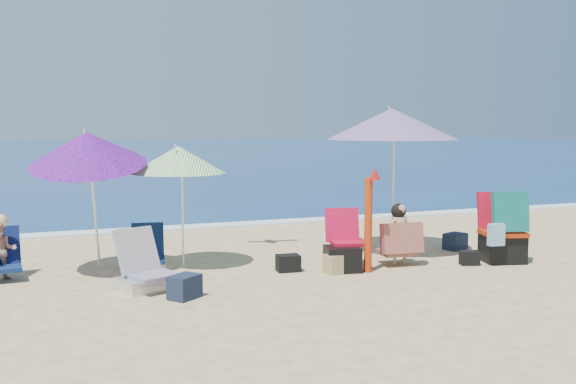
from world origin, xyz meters
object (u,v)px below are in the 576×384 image
object	(u,v)px
camp_chair_left	(343,252)
camp_chair_right	(503,236)
chair_navy	(148,258)
chair_rainbow	(143,274)
umbrella_blue	(87,148)
umbrella_turquoise	(392,124)
furled_umbrella	(369,215)
person_center	(400,236)
umbrella_striped	(178,160)
person_left	(1,250)

from	to	relation	value
camp_chair_left	camp_chair_right	xyz separation A→B (m)	(2.45, -0.37, 0.14)
chair_navy	chair_rainbow	size ratio (longest dim) A/B	0.79
chair_rainbow	camp_chair_right	bearing A→B (deg)	-2.83
umbrella_blue	umbrella_turquoise	bearing A→B (deg)	-1.86
furled_umbrella	person_center	xyz separation A→B (m)	(0.62, 0.22, -0.36)
umbrella_turquoise	furled_umbrella	xyz separation A→B (m)	(-0.89, -0.99, -1.25)
umbrella_striped	chair_rainbow	size ratio (longest dim) A/B	2.14
chair_rainbow	camp_chair_right	xyz separation A→B (m)	(5.25, -0.26, 0.19)
camp_chair_left	person_left	distance (m)	4.60
furled_umbrella	umbrella_turquoise	bearing A→B (deg)	47.87
umbrella_turquoise	camp_chair_right	bearing A→B (deg)	-40.95
umbrella_striped	person_center	size ratio (longest dim) A/B	1.96
umbrella_striped	chair_rainbow	bearing A→B (deg)	-122.76
umbrella_striped	furled_umbrella	distance (m)	2.78
umbrella_blue	chair_navy	xyz separation A→B (m)	(0.78, 0.08, -1.56)
umbrella_blue	chair_rainbow	bearing A→B (deg)	-60.88
furled_umbrella	umbrella_blue	bearing A→B (deg)	162.68
umbrella_turquoise	chair_rainbow	size ratio (longest dim) A/B	2.93
furled_umbrella	chair_navy	bearing A→B (deg)	157.05
chair_navy	chair_rainbow	world-z (taller)	chair_rainbow
umbrella_striped	camp_chair_left	size ratio (longest dim) A/B	2.08
person_left	umbrella_blue	bearing A→B (deg)	-10.33
chair_navy	person_center	world-z (taller)	person_center
umbrella_blue	camp_chair_right	xyz separation A→B (m)	(5.80, -1.26, -1.34)
umbrella_blue	chair_rainbow	xyz separation A→B (m)	(0.56, -1.00, -1.53)
camp_chair_right	person_left	xyz separation A→B (m)	(-6.92, 1.46, 0.01)
umbrella_turquoise	furled_umbrella	bearing A→B (deg)	-132.13
chair_rainbow	person_center	xyz separation A→B (m)	(3.69, 0.09, 0.24)
umbrella_turquoise	camp_chair_left	size ratio (longest dim) A/B	2.86
camp_chair_right	person_left	distance (m)	7.07
umbrella_blue	person_center	world-z (taller)	umbrella_blue
camp_chair_right	chair_rainbow	bearing A→B (deg)	177.17
umbrella_striped	chair_navy	size ratio (longest dim) A/B	2.73
camp_chair_left	person_center	bearing A→B (deg)	-1.59
umbrella_blue	camp_chair_left	distance (m)	3.77
chair_navy	camp_chair_right	size ratio (longest dim) A/B	0.60
umbrella_turquoise	camp_chair_left	xyz separation A→B (m)	(-1.17, -0.74, -1.80)
furled_umbrella	chair_rainbow	world-z (taller)	furled_umbrella
chair_rainbow	camp_chair_left	distance (m)	2.80
furled_umbrella	person_center	size ratio (longest dim) A/B	1.61
camp_chair_right	person_left	world-z (taller)	camp_chair_right
chair_rainbow	camp_chair_right	world-z (taller)	camp_chair_right
umbrella_striped	camp_chair_right	size ratio (longest dim) A/B	1.64
furled_umbrella	person_left	xyz separation A→B (m)	(-4.75, 1.34, -0.40)
camp_chair_right	umbrella_turquoise	bearing A→B (deg)	139.05
furled_umbrella	chair_navy	xyz separation A→B (m)	(-2.85, 1.21, -0.63)
umbrella_turquoise	chair_navy	distance (m)	4.20
chair_navy	camp_chair_left	xyz separation A→B (m)	(2.57, -0.96, 0.08)
camp_chair_left	chair_rainbow	bearing A→B (deg)	-177.66
umbrella_blue	person_left	xyz separation A→B (m)	(-1.11, 0.20, -1.33)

